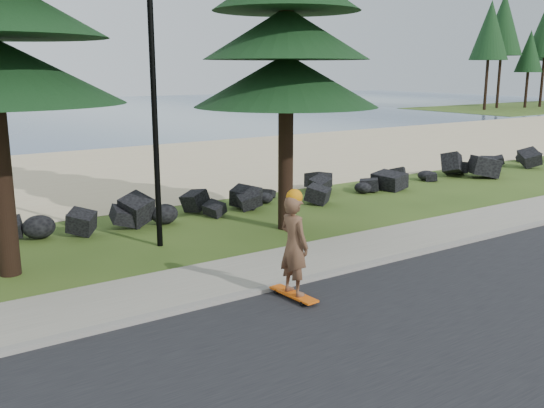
% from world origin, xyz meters
% --- Properties ---
extents(ground, '(160.00, 160.00, 0.00)m').
position_xyz_m(ground, '(0.00, 0.00, 0.00)').
color(ground, '#2C4515').
rests_on(ground, ground).
extents(road, '(160.00, 7.00, 0.02)m').
position_xyz_m(road, '(0.00, -4.50, 0.01)').
color(road, black).
rests_on(road, ground).
extents(kerb, '(160.00, 0.20, 0.10)m').
position_xyz_m(kerb, '(0.00, -0.90, 0.05)').
color(kerb, gray).
rests_on(kerb, ground).
extents(sidewalk, '(160.00, 2.00, 0.08)m').
position_xyz_m(sidewalk, '(0.00, 0.20, 0.04)').
color(sidewalk, gray).
rests_on(sidewalk, ground).
extents(beach_sand, '(160.00, 15.00, 0.01)m').
position_xyz_m(beach_sand, '(0.00, 14.50, 0.01)').
color(beach_sand, tan).
rests_on(beach_sand, ground).
extents(seawall_boulders, '(60.00, 2.40, 1.10)m').
position_xyz_m(seawall_boulders, '(0.00, 5.60, 0.00)').
color(seawall_boulders, black).
rests_on(seawall_boulders, ground).
extents(lamp_post, '(0.25, 0.14, 8.14)m').
position_xyz_m(lamp_post, '(0.00, 3.20, 4.13)').
color(lamp_post, black).
rests_on(lamp_post, ground).
extents(skateboarder, '(0.50, 1.15, 2.11)m').
position_xyz_m(skateboarder, '(0.63, -1.52, 1.06)').
color(skateboarder, '#E0570D').
rests_on(skateboarder, ground).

